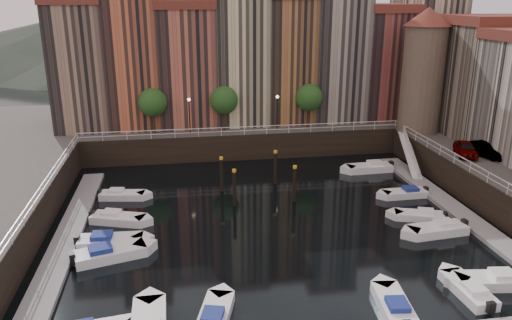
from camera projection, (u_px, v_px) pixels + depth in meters
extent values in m
plane|color=black|center=(270.00, 219.00, 42.10)|extent=(200.00, 200.00, 0.00)
cube|color=black|center=(234.00, 126.00, 66.02)|extent=(80.00, 20.00, 3.00)
cube|color=gray|center=(68.00, 236.00, 38.66)|extent=(2.00, 28.00, 0.35)
cube|color=gray|center=(455.00, 209.00, 43.56)|extent=(2.00, 28.00, 0.35)
cone|color=#2D382D|center=(91.00, 38.00, 138.56)|extent=(80.00, 80.00, 14.00)
cone|color=#2D382D|center=(217.00, 29.00, 143.23)|extent=(100.00, 100.00, 18.00)
cone|color=#2D382D|center=(333.00, 38.00, 149.46)|extent=(70.00, 70.00, 12.00)
cube|color=#91715C|center=(83.00, 67.00, 58.30)|extent=(6.00, 10.00, 14.00)
cube|color=brown|center=(76.00, 0.00, 55.96)|extent=(6.30, 10.30, 1.00)
cube|color=#C3613D|center=(134.00, 57.00, 58.88)|extent=(5.80, 10.00, 16.00)
cube|color=#B5604A|center=(187.00, 67.00, 60.20)|extent=(6.50, 10.00, 13.50)
cube|color=brown|center=(184.00, 4.00, 57.94)|extent=(6.80, 10.30, 1.00)
cube|color=beige|center=(239.00, 60.00, 60.93)|extent=(6.20, 10.00, 15.00)
cube|color=#9C6739|center=(286.00, 61.00, 61.90)|extent=(5.60, 10.00, 14.50)
cube|color=#9E9284|center=(333.00, 52.00, 62.50)|extent=(6.40, 10.00, 16.50)
cube|color=brown|center=(379.00, 65.00, 63.98)|extent=(6.00, 10.00, 13.00)
cube|color=brown|center=(383.00, 8.00, 61.80)|extent=(6.30, 10.30, 1.00)
cube|color=#BEA98B|center=(423.00, 54.00, 64.49)|extent=(5.90, 10.00, 15.50)
cube|color=#7B6E5D|center=(488.00, 81.00, 54.56)|extent=(9.00, 8.00, 12.00)
cube|color=brown|center=(497.00, 20.00, 52.53)|extent=(9.30, 8.30, 1.00)
cylinder|color=#6B5B4C|center=(422.00, 79.00, 55.92)|extent=(4.60, 4.60, 12.00)
cone|color=brown|center=(429.00, 16.00, 53.80)|extent=(5.20, 5.20, 2.00)
cylinder|color=black|center=(154.00, 123.00, 56.35)|extent=(0.30, 0.30, 2.40)
sphere|color=#1E4719|center=(153.00, 102.00, 55.60)|extent=(3.20, 3.20, 3.20)
cylinder|color=black|center=(224.00, 121.00, 57.56)|extent=(0.30, 0.30, 2.40)
sphere|color=#1E4719|center=(224.00, 100.00, 56.81)|extent=(3.20, 3.20, 3.20)
cylinder|color=black|center=(308.00, 118.00, 59.07)|extent=(0.30, 0.30, 2.40)
sphere|color=#1E4719|center=(309.00, 98.00, 58.33)|extent=(3.20, 3.20, 3.20)
cylinder|color=black|center=(190.00, 117.00, 55.77)|extent=(0.12, 0.12, 4.00)
sphere|color=#FFD88C|center=(189.00, 100.00, 55.14)|extent=(0.36, 0.36, 0.36)
cylinder|color=black|center=(277.00, 114.00, 57.28)|extent=(0.12, 0.12, 4.00)
sphere|color=#FFD88C|center=(277.00, 97.00, 56.66)|extent=(0.36, 0.36, 0.36)
cube|color=white|center=(244.00, 127.00, 55.88)|extent=(36.00, 0.08, 0.08)
cube|color=white|center=(244.00, 131.00, 56.02)|extent=(36.00, 0.06, 0.06)
cube|color=white|center=(480.00, 167.00, 42.66)|extent=(0.08, 34.00, 0.08)
cube|color=white|center=(479.00, 172.00, 42.80)|extent=(0.06, 34.00, 0.06)
cube|color=white|center=(37.00, 192.00, 37.21)|extent=(0.08, 34.00, 0.08)
cube|color=white|center=(38.00, 198.00, 37.35)|extent=(0.06, 34.00, 0.06)
cube|color=white|center=(410.00, 154.00, 53.52)|extent=(2.78, 8.26, 2.81)
cube|color=white|center=(410.00, 150.00, 53.37)|extent=(1.93, 8.32, 3.65)
cylinder|color=black|center=(234.00, 190.00, 44.19)|extent=(0.32, 0.32, 3.60)
cylinder|color=gold|center=(234.00, 171.00, 43.61)|extent=(0.36, 0.36, 0.25)
cylinder|color=black|center=(222.00, 177.00, 47.55)|extent=(0.32, 0.32, 3.60)
cylinder|color=gold|center=(221.00, 158.00, 46.97)|extent=(0.36, 0.36, 0.25)
cylinder|color=black|center=(294.00, 186.00, 45.14)|extent=(0.32, 0.32, 3.60)
cylinder|color=gold|center=(295.00, 167.00, 44.56)|extent=(0.36, 0.36, 0.25)
cylinder|color=black|center=(275.00, 170.00, 49.48)|extent=(0.32, 0.32, 3.60)
cylinder|color=gold|center=(275.00, 152.00, 48.91)|extent=(0.36, 0.36, 0.25)
cube|color=white|center=(111.00, 254.00, 35.61)|extent=(5.24, 3.17, 0.84)
cube|color=navy|center=(100.00, 250.00, 35.18)|extent=(1.87, 1.72, 0.56)
cube|color=black|center=(72.00, 258.00, 34.49)|extent=(0.53, 0.64, 0.78)
cube|color=white|center=(111.00, 242.00, 37.39)|extent=(4.79, 2.09, 0.80)
cube|color=navy|center=(102.00, 237.00, 37.18)|extent=(1.57, 1.37, 0.53)
cube|color=black|center=(77.00, 240.00, 37.08)|extent=(0.40, 0.55, 0.75)
cube|color=white|center=(118.00, 219.00, 41.26)|extent=(4.73, 3.07, 0.75)
cube|color=white|center=(111.00, 214.00, 41.22)|extent=(1.72, 1.60, 0.50)
cube|color=black|center=(92.00, 214.00, 41.57)|extent=(0.50, 0.59, 0.70)
cube|color=white|center=(123.00, 196.00, 46.23)|extent=(4.25, 2.20, 0.69)
cube|color=white|center=(116.00, 191.00, 46.10)|extent=(1.45, 1.30, 0.46)
cube|color=black|center=(100.00, 193.00, 46.17)|extent=(0.39, 0.51, 0.65)
cube|color=white|center=(492.00, 281.00, 32.24)|extent=(4.71, 2.31, 0.77)
cube|color=white|center=(502.00, 275.00, 32.11)|extent=(1.59, 1.41, 0.51)
cube|color=white|center=(437.00, 230.00, 39.26)|extent=(4.80, 2.24, 0.79)
cube|color=white|center=(445.00, 224.00, 39.27)|extent=(1.60, 1.41, 0.53)
cube|color=black|center=(464.00, 224.00, 39.77)|extent=(0.42, 0.56, 0.74)
cube|color=white|center=(419.00, 216.00, 41.89)|extent=(4.27, 2.74, 0.68)
cube|color=white|center=(426.00, 212.00, 41.68)|extent=(1.55, 1.44, 0.45)
cube|color=black|center=(445.00, 216.00, 41.49)|extent=(0.45, 0.53, 0.63)
cube|color=white|center=(404.00, 194.00, 46.63)|extent=(4.12, 1.67, 0.70)
cube|color=navy|center=(410.00, 189.00, 46.60)|extent=(1.32, 1.14, 0.46)
cube|color=black|center=(426.00, 190.00, 46.93)|extent=(0.33, 0.47, 0.65)
cube|color=white|center=(369.00, 168.00, 53.41)|extent=(4.83, 2.01, 0.81)
cube|color=white|center=(375.00, 164.00, 53.37)|extent=(1.56, 1.35, 0.54)
cube|color=black|center=(391.00, 165.00, 53.78)|extent=(0.40, 0.55, 0.76)
cube|color=white|center=(215.00, 316.00, 28.74)|extent=(2.78, 4.62, 0.74)
cube|color=navy|center=(213.00, 316.00, 28.04)|extent=(1.51, 1.64, 0.49)
cube|color=white|center=(394.00, 306.00, 29.71)|extent=(2.20, 4.55, 0.75)
cube|color=navy|center=(397.00, 305.00, 29.00)|extent=(1.35, 1.53, 0.50)
cube|color=white|center=(468.00, 290.00, 31.33)|extent=(1.83, 4.28, 0.72)
cube|color=white|center=(474.00, 289.00, 30.66)|extent=(1.21, 1.39, 0.48)
cube|color=black|center=(491.00, 307.00, 29.21)|extent=(0.49, 0.36, 0.67)
imported|color=gray|center=(465.00, 150.00, 48.34)|extent=(2.80, 4.45, 1.41)
imported|color=gray|center=(487.00, 151.00, 47.98)|extent=(2.84, 4.70, 1.46)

